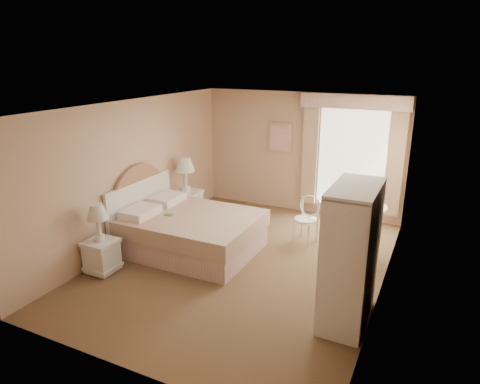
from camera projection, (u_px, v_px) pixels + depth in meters
The scene contains 9 objects.
room at pixel (244, 189), 6.50m from camera, with size 4.21×5.51×2.51m.
window at pixel (351, 155), 8.31m from camera, with size 2.05×0.22×2.51m.
framed_art at pixel (280, 138), 8.92m from camera, with size 0.52×0.04×0.62m.
bed at pixel (186, 230), 7.26m from camera, with size 2.17×1.71×1.51m.
nightstand_near at pixel (101, 247), 6.48m from camera, with size 0.45×0.45×1.08m.
nightstand_far at pixel (186, 198), 8.51m from camera, with size 0.53×0.53×1.28m.
round_table at pixel (363, 220), 7.23m from camera, with size 0.75×0.75×0.79m.
cafe_chair at pixel (307, 215), 7.58m from camera, with size 0.48×0.48×0.83m.
armoire at pixel (350, 267), 5.21m from camera, with size 0.53×1.06×1.76m.
Camera 1 is at (2.64, -5.61, 3.18)m, focal length 32.00 mm.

